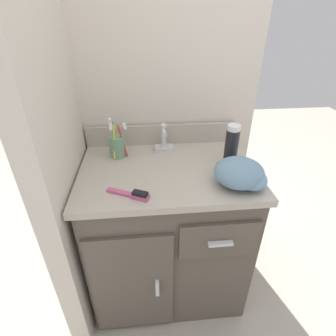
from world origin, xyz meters
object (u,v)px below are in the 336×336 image
toothbrush_cup (117,146)px  hairbrush (134,194)px  hand_towel (242,174)px  shaving_cream_can (231,146)px

toothbrush_cup → hairbrush: bearing=-76.7°
hairbrush → hand_towel: 0.43m
toothbrush_cup → hairbrush: size_ratio=1.09×
shaving_cream_can → toothbrush_cup: bearing=165.8°
shaving_cream_can → hairbrush: size_ratio=1.13×
hairbrush → hand_towel: size_ratio=0.83×
toothbrush_cup → hand_towel: bearing=-30.2°
shaving_cream_can → hairbrush: 0.48m
toothbrush_cup → hairbrush: (0.08, -0.33, -0.05)m
toothbrush_cup → shaving_cream_can: size_ratio=0.97×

